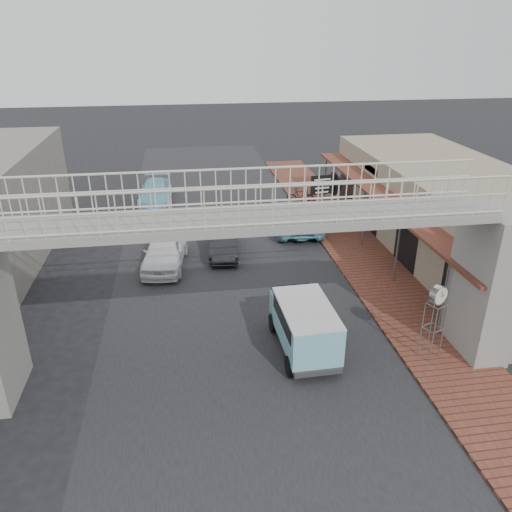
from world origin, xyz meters
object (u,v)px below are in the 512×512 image
object	(u,v)px
arrow_sign	(338,184)
white_hatchback	(165,251)
dark_sedan	(224,241)
motorcycle_near	(325,222)
angkot_curb	(296,215)
motorcycle_far	(300,197)
street_clock	(438,298)
angkot_van	(304,321)
angkot_far	(156,193)

from	to	relation	value
arrow_sign	white_hatchback	bearing A→B (deg)	-172.31
dark_sedan	arrow_sign	bearing A→B (deg)	20.49
white_hatchback	motorcycle_near	bearing A→B (deg)	25.69
angkot_curb	motorcycle_far	world-z (taller)	angkot_curb
angkot_curb	street_clock	xyz separation A→B (m)	(1.69, -12.40, 1.54)
angkot_curb	motorcycle_far	xyz separation A→B (m)	(1.10, 3.60, -0.11)
dark_sedan	angkot_van	xyz separation A→B (m)	(1.89, -8.50, 0.52)
street_clock	angkot_van	bearing A→B (deg)	140.33
angkot_curb	angkot_van	size ratio (longest dim) A/B	1.41
angkot_far	arrow_sign	distance (m)	11.96
dark_sedan	arrow_sign	xyz separation A→B (m)	(6.02, 1.54, 2.16)
angkot_far	motorcycle_far	world-z (taller)	angkot_far
angkot_far	dark_sedan	bearing A→B (deg)	-64.68
angkot_far	street_clock	size ratio (longest dim) A/B	1.81
arrow_sign	motorcycle_near	bearing A→B (deg)	134.21
angkot_van	motorcycle_far	size ratio (longest dim) A/B	2.14
angkot_curb	angkot_van	distance (m)	11.58
motorcycle_near	arrow_sign	xyz separation A→B (m)	(0.43, -0.33, 2.18)
dark_sedan	motorcycle_far	distance (m)	8.34
white_hatchback	street_clock	size ratio (longest dim) A/B	1.68
angkot_far	motorcycle_near	distance (m)	11.23
street_clock	motorcycle_far	bearing A→B (deg)	67.27
motorcycle_far	street_clock	world-z (taller)	street_clock
dark_sedan	motorcycle_near	bearing A→B (deg)	24.67
motorcycle_near	street_clock	world-z (taller)	street_clock
angkot_far	arrow_sign	size ratio (longest dim) A/B	1.43
motorcycle_far	street_clock	size ratio (longest dim) A/B	0.67
dark_sedan	motorcycle_far	size ratio (longest dim) A/B	2.20
motorcycle_far	arrow_sign	xyz separation A→B (m)	(0.72, -4.91, 2.17)
angkot_far	motorcycle_near	world-z (taller)	angkot_far
white_hatchback	motorcycle_far	distance (m)	10.99
street_clock	angkot_curb	bearing A→B (deg)	72.92
arrow_sign	motorcycle_far	bearing A→B (deg)	90.25
angkot_van	angkot_curb	bearing A→B (deg)	76.95
dark_sedan	arrow_sign	world-z (taller)	arrow_sign
white_hatchback	motorcycle_near	xyz separation A→B (m)	(8.41, 2.82, -0.14)
angkot_curb	arrow_sign	world-z (taller)	arrow_sign
white_hatchback	motorcycle_near	distance (m)	8.87
white_hatchback	angkot_far	distance (m)	9.40
motorcycle_far	arrow_sign	size ratio (longest dim) A/B	0.53
angkot_far	motorcycle_near	xyz separation A→B (m)	(9.13, -6.55, -0.08)
white_hatchback	angkot_far	bearing A→B (deg)	101.50
motorcycle_near	dark_sedan	bearing A→B (deg)	127.48
angkot_curb	angkot_far	bearing A→B (deg)	-30.46
white_hatchback	dark_sedan	bearing A→B (deg)	25.82
white_hatchback	street_clock	world-z (taller)	street_clock
angkot_curb	angkot_van	world-z (taller)	angkot_van
dark_sedan	street_clock	world-z (taller)	street_clock
white_hatchback	angkot_far	xyz separation A→B (m)	(-0.72, 9.37, -0.06)
angkot_curb	arrow_sign	xyz separation A→B (m)	(1.82, -1.30, 2.06)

